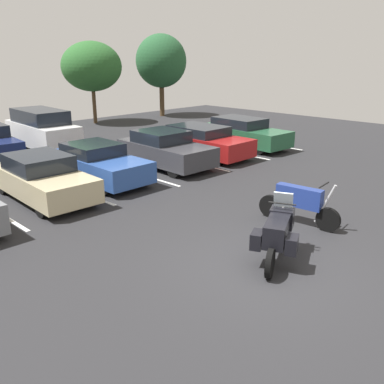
{
  "coord_description": "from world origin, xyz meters",
  "views": [
    {
      "loc": [
        -7.0,
        -4.63,
        4.38
      ],
      "look_at": [
        0.39,
        2.61,
        1.0
      ],
      "focal_mm": 39.22,
      "sensor_mm": 36.0,
      "label": 1
    }
  ],
  "objects_px": {
    "motorcycle_touring": "(278,232)",
    "car_green": "(243,133)",
    "car_red": "(201,141)",
    "motorcycle_second": "(299,202)",
    "car_charcoal": "(165,149)",
    "car_far_white": "(42,129)",
    "car_champagne": "(42,178)",
    "car_blue": "(97,163)"
  },
  "relations": [
    {
      "from": "car_green",
      "to": "car_champagne",
      "type": "bearing_deg",
      "value": -177.7
    },
    {
      "from": "motorcycle_touring",
      "to": "car_champagne",
      "type": "relative_size",
      "value": 0.46
    },
    {
      "from": "motorcycle_touring",
      "to": "car_champagne",
      "type": "bearing_deg",
      "value": 102.0
    },
    {
      "from": "car_blue",
      "to": "car_red",
      "type": "relative_size",
      "value": 0.91
    },
    {
      "from": "car_red",
      "to": "car_green",
      "type": "bearing_deg",
      "value": -2.76
    },
    {
      "from": "car_red",
      "to": "car_far_white",
      "type": "bearing_deg",
      "value": 122.49
    },
    {
      "from": "car_blue",
      "to": "car_charcoal",
      "type": "height_order",
      "value": "car_charcoal"
    },
    {
      "from": "motorcycle_second",
      "to": "car_champagne",
      "type": "height_order",
      "value": "car_champagne"
    },
    {
      "from": "motorcycle_touring",
      "to": "car_champagne",
      "type": "xyz_separation_m",
      "value": [
        -1.63,
        7.68,
        0.02
      ]
    },
    {
      "from": "motorcycle_touring",
      "to": "motorcycle_second",
      "type": "bearing_deg",
      "value": 19.06
    },
    {
      "from": "car_blue",
      "to": "car_red",
      "type": "bearing_deg",
      "value": 1.13
    },
    {
      "from": "car_charcoal",
      "to": "car_far_white",
      "type": "xyz_separation_m",
      "value": [
        -1.8,
        6.97,
        0.23
      ]
    },
    {
      "from": "motorcycle_second",
      "to": "car_far_white",
      "type": "bearing_deg",
      "value": 90.59
    },
    {
      "from": "motorcycle_touring",
      "to": "car_champagne",
      "type": "height_order",
      "value": "car_champagne"
    },
    {
      "from": "car_charcoal",
      "to": "car_green",
      "type": "relative_size",
      "value": 0.88
    },
    {
      "from": "car_champagne",
      "to": "car_blue",
      "type": "height_order",
      "value": "car_champagne"
    },
    {
      "from": "car_blue",
      "to": "car_red",
      "type": "distance_m",
      "value": 5.58
    },
    {
      "from": "motorcycle_touring",
      "to": "car_far_white",
      "type": "relative_size",
      "value": 0.41
    },
    {
      "from": "car_blue",
      "to": "car_green",
      "type": "bearing_deg",
      "value": -0.21
    },
    {
      "from": "car_champagne",
      "to": "car_red",
      "type": "xyz_separation_m",
      "value": [
        7.91,
        0.58,
        -0.01
      ]
    },
    {
      "from": "motorcycle_touring",
      "to": "car_far_white",
      "type": "bearing_deg",
      "value": 82.21
    },
    {
      "from": "motorcycle_second",
      "to": "car_green",
      "type": "xyz_separation_m",
      "value": [
        7.03,
        7.36,
        0.08
      ]
    },
    {
      "from": "car_far_white",
      "to": "car_blue",
      "type": "bearing_deg",
      "value": -101.21
    },
    {
      "from": "car_champagne",
      "to": "car_far_white",
      "type": "height_order",
      "value": "car_far_white"
    },
    {
      "from": "motorcycle_second",
      "to": "car_red",
      "type": "distance_m",
      "value": 8.55
    },
    {
      "from": "car_charcoal",
      "to": "car_far_white",
      "type": "height_order",
      "value": "car_far_white"
    },
    {
      "from": "car_charcoal",
      "to": "car_green",
      "type": "bearing_deg",
      "value": 1.77
    },
    {
      "from": "car_blue",
      "to": "car_far_white",
      "type": "height_order",
      "value": "car_far_white"
    },
    {
      "from": "car_charcoal",
      "to": "motorcycle_touring",
      "type": "bearing_deg",
      "value": -115.77
    },
    {
      "from": "motorcycle_second",
      "to": "car_green",
      "type": "relative_size",
      "value": 0.48
    },
    {
      "from": "car_blue",
      "to": "car_charcoal",
      "type": "distance_m",
      "value": 3.15
    },
    {
      "from": "motorcycle_touring",
      "to": "car_charcoal",
      "type": "height_order",
      "value": "car_charcoal"
    },
    {
      "from": "car_red",
      "to": "motorcycle_second",
      "type": "bearing_deg",
      "value": -118.6
    },
    {
      "from": "motorcycle_touring",
      "to": "car_green",
      "type": "xyz_separation_m",
      "value": [
        9.22,
        8.12,
        0.04
      ]
    },
    {
      "from": "car_champagne",
      "to": "car_blue",
      "type": "bearing_deg",
      "value": 11.31
    },
    {
      "from": "car_green",
      "to": "car_far_white",
      "type": "distance_m",
      "value": 9.89
    },
    {
      "from": "car_red",
      "to": "car_charcoal",
      "type": "bearing_deg",
      "value": -172.79
    },
    {
      "from": "motorcycle_touring",
      "to": "car_red",
      "type": "height_order",
      "value": "motorcycle_touring"
    },
    {
      "from": "car_blue",
      "to": "car_champagne",
      "type": "bearing_deg",
      "value": -168.69
    },
    {
      "from": "car_charcoal",
      "to": "car_blue",
      "type": "bearing_deg",
      "value": 176.39
    },
    {
      "from": "car_green",
      "to": "motorcycle_second",
      "type": "bearing_deg",
      "value": -133.68
    },
    {
      "from": "car_red",
      "to": "car_green",
      "type": "xyz_separation_m",
      "value": [
        2.94,
        -0.14,
        0.03
      ]
    }
  ]
}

